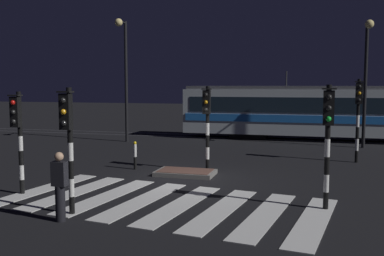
% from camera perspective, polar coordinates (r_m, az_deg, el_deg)
% --- Properties ---
extents(ground_plane, '(120.00, 120.00, 0.00)m').
position_cam_1_polar(ground_plane, '(15.70, -0.05, -6.65)').
color(ground_plane, black).
extents(rail_near, '(80.00, 0.12, 0.03)m').
position_cam_1_polar(rail_near, '(27.39, 6.77, -1.40)').
color(rail_near, '#59595E').
rests_on(rail_near, ground).
extents(rail_far, '(80.00, 0.12, 0.03)m').
position_cam_1_polar(rail_far, '(28.80, 7.21, -1.07)').
color(rail_far, '#59595E').
rests_on(rail_far, ground).
extents(crosswalk_zebra, '(9.63, 5.72, 0.02)m').
position_cam_1_polar(crosswalk_zebra, '(12.73, -3.97, -9.52)').
color(crosswalk_zebra, silver).
rests_on(crosswalk_zebra, ground).
extents(traffic_island, '(2.15, 1.28, 0.18)m').
position_cam_1_polar(traffic_island, '(16.47, -0.84, -5.76)').
color(traffic_island, slate).
rests_on(traffic_island, ground).
extents(traffic_light_corner_far_right, '(0.36, 0.42, 3.57)m').
position_cam_1_polar(traffic_light_corner_far_right, '(20.04, 20.59, 2.45)').
color(traffic_light_corner_far_right, black).
rests_on(traffic_light_corner_far_right, ground).
extents(traffic_light_corner_near_right, '(0.36, 0.42, 3.33)m').
position_cam_1_polar(traffic_light_corner_near_right, '(12.09, 17.07, -0.01)').
color(traffic_light_corner_near_right, black).
rests_on(traffic_light_corner_near_right, ground).
extents(traffic_light_kerb_mid_left, '(0.36, 0.42, 3.26)m').
position_cam_1_polar(traffic_light_kerb_mid_left, '(11.56, -15.64, -0.46)').
color(traffic_light_kerb_mid_left, black).
rests_on(traffic_light_kerb_mid_left, ground).
extents(traffic_light_median_centre, '(0.36, 0.42, 3.27)m').
position_cam_1_polar(traffic_light_median_centre, '(16.84, 1.95, 1.61)').
color(traffic_light_median_centre, black).
rests_on(traffic_light_median_centre, ground).
extents(traffic_light_corner_near_left, '(0.36, 0.42, 3.12)m').
position_cam_1_polar(traffic_light_corner_near_left, '(14.24, -21.47, 0.09)').
color(traffic_light_corner_near_left, black).
rests_on(traffic_light_corner_near_left, ground).
extents(street_lamp_trackside_right, '(0.44, 1.21, 6.55)m').
position_cam_1_polar(street_lamp_trackside_right, '(24.70, 21.50, 7.23)').
color(street_lamp_trackside_right, black).
rests_on(street_lamp_trackside_right, ground).
extents(street_lamp_trackside_left, '(0.44, 1.21, 6.99)m').
position_cam_1_polar(street_lamp_trackside_left, '(25.95, -8.72, 7.99)').
color(street_lamp_trackside_left, black).
rests_on(street_lamp_trackside_left, ground).
extents(tram, '(17.86, 2.58, 4.15)m').
position_cam_1_polar(tram, '(27.65, 17.45, 2.06)').
color(tram, '#B2BCC1').
rests_on(tram, ground).
extents(pedestrian_waiting_at_kerb, '(0.36, 0.24, 1.71)m').
position_cam_1_polar(pedestrian_waiting_at_kerb, '(11.31, -16.62, -7.16)').
color(pedestrian_waiting_at_kerb, black).
rests_on(pedestrian_waiting_at_kerb, ground).
extents(bollard_island_edge, '(0.12, 0.12, 1.11)m').
position_cam_1_polar(bollard_island_edge, '(17.61, -7.32, -3.50)').
color(bollard_island_edge, black).
rests_on(bollard_island_edge, ground).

